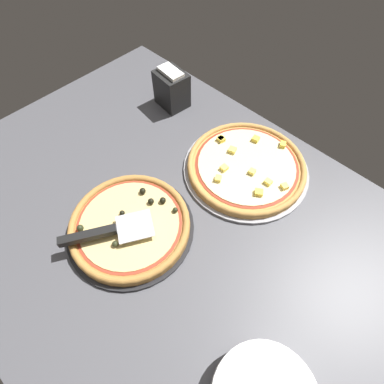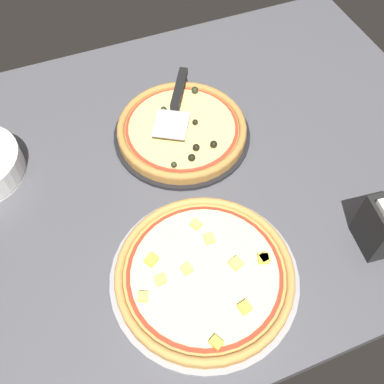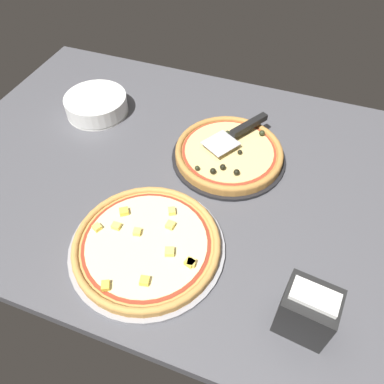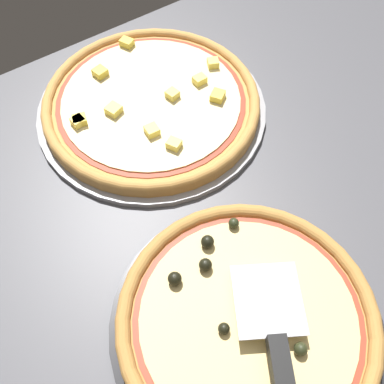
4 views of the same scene
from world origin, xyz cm
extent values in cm
cube|color=#4C4C51|center=(0.00, 0.00, -1.80)|extent=(154.22, 103.96, 3.60)
cylinder|color=black|center=(-9.12, -10.04, 0.50)|extent=(34.91, 34.91, 1.00)
cylinder|color=#B77F3D|center=(-9.12, -10.04, 2.04)|extent=(32.82, 32.82, 2.08)
torus|color=#B77F3D|center=(-9.12, -10.04, 3.08)|extent=(32.82, 32.82, 1.94)
cylinder|color=#A33823|center=(-9.12, -10.04, 3.15)|extent=(28.52, 28.52, 0.15)
cylinder|color=#E5C67A|center=(-9.12, -10.04, 3.28)|extent=(26.91, 26.91, 0.40)
sphere|color=black|center=(-13.92, -0.99, 4.37)|extent=(1.80, 1.80, 1.80)
sphere|color=#282D19|center=(-6.61, -16.49, 4.28)|extent=(1.61, 1.61, 1.61)
sphere|color=#282D19|center=(-2.85, 1.18, 4.20)|extent=(1.45, 1.45, 1.45)
sphere|color=#282D19|center=(-5.67, -12.41, 4.20)|extent=(1.44, 1.44, 1.44)
sphere|color=black|center=(-12.53, -9.52, 4.20)|extent=(1.44, 1.44, 1.44)
sphere|color=black|center=(-7.48, 0.87, 4.36)|extent=(1.78, 1.78, 1.78)
sphere|color=black|center=(-9.62, -1.66, 4.34)|extent=(1.73, 1.73, 1.73)
sphere|color=#282D19|center=(-16.73, -20.13, 4.39)|extent=(1.83, 1.83, 1.83)
sphere|color=#282D19|center=(-4.08, -9.66, 4.19)|extent=(1.42, 1.42, 1.42)
cylinder|color=#939399|center=(0.66, 28.45, 0.50)|extent=(39.15, 39.15, 1.00)
cylinder|color=#C68E47|center=(0.66, 28.45, 1.79)|extent=(36.81, 36.81, 1.58)
torus|color=#C68E47|center=(0.66, 28.45, 2.58)|extent=(36.81, 36.81, 1.81)
cylinder|color=maroon|center=(0.66, 28.45, 2.66)|extent=(31.99, 31.99, 0.15)
cylinder|color=beige|center=(0.66, 28.45, 2.78)|extent=(30.18, 30.18, 0.40)
cube|color=#F9E05B|center=(-1.74, 17.72, 3.63)|extent=(2.55, 2.65, 1.28)
cube|color=#F9E05B|center=(9.65, 27.01, 3.63)|extent=(2.13, 1.79, 1.28)
cube|color=#F9E05B|center=(-3.08, 22.00, 3.63)|extent=(2.13, 2.21, 1.28)
cube|color=yellow|center=(4.19, 42.45, 3.63)|extent=(2.59, 2.80, 1.28)
cube|color=yellow|center=(-3.55, 38.33, 3.63)|extent=(2.51, 2.52, 1.28)
cube|color=#F9E05B|center=(-5.92, 29.30, 3.63)|extent=(2.83, 2.82, 1.28)
cube|color=#F9E05B|center=(-11.87, 30.34, 3.63)|extent=(2.13, 2.06, 1.28)
cube|color=yellow|center=(9.92, 22.16, 3.63)|extent=(3.06, 3.00, 1.28)
cube|color=yellow|center=(-11.51, 30.41, 3.63)|extent=(2.62, 2.51, 1.28)
cube|color=#F9E05B|center=(14.00, 29.07, 3.63)|extent=(2.51, 2.48, 1.28)
cube|color=#F9E05B|center=(3.90, 26.78, 3.63)|extent=(2.19, 2.22, 1.28)
cube|color=#B7B7BC|center=(-6.31, -9.97, 5.42)|extent=(11.79, 12.14, 0.24)
cube|color=black|center=(-12.34, -20.16, 6.30)|extent=(9.25, 13.56, 2.00)
cylinder|color=white|center=(40.32, -16.53, 0.35)|extent=(21.04, 21.04, 0.70)
cylinder|color=white|center=(40.32, -16.53, 1.05)|extent=(21.04, 21.04, 0.70)
cylinder|color=white|center=(40.32, -16.53, 1.75)|extent=(21.04, 21.04, 0.70)
cylinder|color=white|center=(40.32, -16.53, 2.45)|extent=(21.04, 21.04, 0.70)
cylinder|color=white|center=(40.32, -16.53, 3.15)|extent=(21.04, 21.04, 0.70)
cylinder|color=white|center=(40.32, -16.53, 3.85)|extent=(21.04, 21.04, 0.70)
cylinder|color=white|center=(40.32, -16.53, 4.55)|extent=(21.04, 21.04, 0.70)
cylinder|color=white|center=(40.32, -16.53, 5.25)|extent=(21.04, 21.04, 0.70)
cylinder|color=white|center=(40.32, -16.53, 5.95)|extent=(21.04, 21.04, 0.70)
cube|color=black|center=(-38.70, 34.31, 6.46)|extent=(11.81, 10.17, 12.92)
cube|color=white|center=(-38.70, 34.31, 13.52)|extent=(9.72, 5.98, 1.20)
camera|label=1|loc=(29.39, -25.44, 74.80)|focal=28.00mm
camera|label=2|loc=(17.09, 62.80, 87.08)|focal=42.00mm
camera|label=3|loc=(-27.47, 72.11, 80.84)|focal=35.00mm
camera|label=4|loc=(-24.26, -19.84, 57.94)|focal=42.00mm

